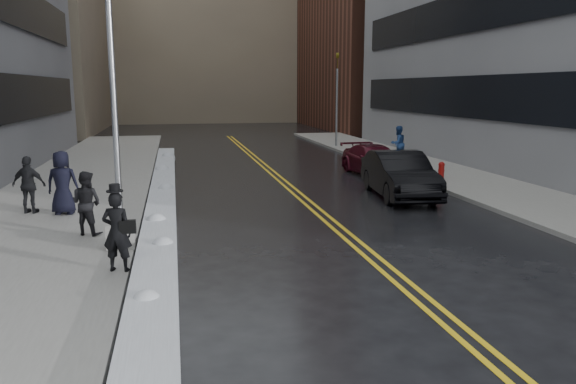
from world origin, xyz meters
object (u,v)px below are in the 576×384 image
fire_hydrant (441,169)px  car_maroon (375,160)px  pedestrian_c (63,183)px  pedestrian_b (86,203)px  traffic_signal (337,96)px  pedestrian_fedora (117,232)px  lamppost (116,148)px  pedestrian_east (398,143)px  car_black (399,175)px  pedestrian_d (29,185)px

fire_hydrant → car_maroon: 3.20m
pedestrian_c → pedestrian_b: bearing=119.3°
traffic_signal → pedestrian_fedora: traffic_signal is taller
lamppost → pedestrian_east: bearing=47.5°
lamppost → fire_hydrant: 14.81m
lamppost → pedestrian_east: size_ratio=4.17×
pedestrian_fedora → traffic_signal: bearing=-101.5°
pedestrian_b → lamppost: bearing=152.2°
pedestrian_b → pedestrian_fedora: bearing=135.9°
fire_hydrant → car_maroon: size_ratio=0.16×
pedestrian_b → pedestrian_east: 18.65m
traffic_signal → car_black: 17.07m
pedestrian_d → pedestrian_east: pedestrian_east is taller
fire_hydrant → car_black: 4.04m
pedestrian_b → car_black: (10.26, 3.90, -0.16)m
traffic_signal → car_black: bearing=-98.5°
traffic_signal → car_maroon: bearing=-97.7°
pedestrian_d → pedestrian_east: size_ratio=0.96×
fire_hydrant → pedestrian_east: pedestrian_east is taller
car_maroon → pedestrian_b: bearing=-145.5°
pedestrian_b → pedestrian_east: (13.77, 12.57, 0.08)m
car_maroon → pedestrian_fedora: bearing=-133.9°
lamppost → pedestrian_c: size_ratio=3.95×
lamppost → pedestrian_fedora: bearing=-86.9°
pedestrian_east → lamppost: bearing=29.8°
fire_hydrant → pedestrian_c: 14.85m
pedestrian_fedora → car_maroon: (10.15, 12.31, -0.31)m
pedestrian_east → pedestrian_d: bearing=13.4°
pedestrian_b → car_maroon: pedestrian_b is taller
pedestrian_east → car_black: pedestrian_east is taller
fire_hydrant → traffic_signal: (-0.50, 14.00, 2.85)m
lamppost → pedestrian_b: (-0.96, 1.41, -1.55)m
pedestrian_east → car_black: (-3.51, -8.67, -0.24)m
fire_hydrant → pedestrian_d: 15.77m
lamppost → pedestrian_d: bearing=124.6°
pedestrian_c → pedestrian_east: (14.82, 9.90, -0.05)m
pedestrian_east → fire_hydrant: bearing=67.4°
pedestrian_fedora → car_maroon: pedestrian_fedora is taller
pedestrian_c → car_black: bearing=-166.0°
pedestrian_d → car_maroon: (13.30, 6.04, -0.35)m
lamppost → pedestrian_c: bearing=116.3°
fire_hydrant → pedestrian_east: bearing=85.2°
pedestrian_d → car_maroon: 14.61m
pedestrian_c → car_maroon: (12.27, 6.38, -0.44)m
pedestrian_d → pedestrian_fedora: bearing=132.2°
pedestrian_d → car_black: size_ratio=0.35×
pedestrian_fedora → pedestrian_c: size_ratio=0.87×
traffic_signal → car_maroon: size_ratio=1.28×
pedestrian_east → traffic_signal: bearing=-100.6°
traffic_signal → lamppost: bearing=-118.2°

